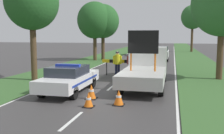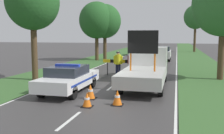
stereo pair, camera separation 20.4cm
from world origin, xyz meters
name	(u,v)px [view 1 (the left image)]	position (x,y,z in m)	size (l,w,h in m)	color
ground_plane	(108,90)	(0.00, 0.00, 0.00)	(160.00, 160.00, 0.00)	#3D3A3A
lane_markings	(144,60)	(0.00, 17.68, 0.00)	(7.15, 72.55, 0.01)	silver
grass_verge_left	(103,57)	(-5.68, 20.00, 0.01)	(4.11, 120.00, 0.03)	#38602D
grass_verge_right	(193,59)	(5.68, 20.00, 0.01)	(4.11, 120.00, 0.03)	#38602D
police_car	(69,78)	(-1.81, -0.97, 0.71)	(1.82, 4.65, 1.45)	white
work_truck	(146,67)	(1.81, 1.72, 1.05)	(2.21, 6.14, 3.13)	white
road_barrier	(124,62)	(-0.06, 5.02, 0.96)	(3.26, 0.08, 1.15)	black
police_officer	(117,62)	(-0.44, 4.45, 1.05)	(0.63, 0.40, 1.77)	#191E38
pedestrian_civilian	(131,62)	(0.51, 4.60, 1.03)	(0.63, 0.40, 1.76)	#191E38
traffic_cone_near_police	(91,92)	(-0.28, -2.08, 0.33)	(0.49, 0.49, 0.68)	black
traffic_cone_centre_front	(88,100)	(0.02, -3.41, 0.30)	(0.43, 0.43, 0.60)	black
traffic_cone_near_truck	(119,98)	(1.15, -2.85, 0.32)	(0.47, 0.47, 0.65)	black
queued_car_suv_grey	(154,59)	(1.66, 10.70, 0.75)	(1.73, 3.95, 1.41)	slate
queued_car_van_white	(161,53)	(1.97, 17.17, 0.83)	(1.70, 4.40, 1.62)	silver
queued_car_sedan_black	(136,49)	(-1.88, 24.28, 0.84)	(1.74, 4.05, 1.59)	black
queued_car_sedan_silver	(143,47)	(-1.57, 30.59, 0.82)	(1.85, 3.95, 1.62)	#B2B2B7
roadside_tree_near_left	(95,20)	(-5.35, 15.33, 4.53)	(3.93, 3.93, 6.61)	#4C3823
roadside_tree_near_right	(193,17)	(6.43, 33.84, 5.90)	(3.89, 3.89, 7.98)	#4C3823
roadside_tree_mid_left	(32,2)	(-5.32, 1.78, 4.90)	(3.34, 3.34, 6.70)	#4C3823
roadside_tree_mid_right	(223,4)	(6.28, 4.81, 4.82)	(3.90, 3.90, 6.89)	#4C3823
roadside_tree_far_left	(103,21)	(-4.57, 15.96, 4.43)	(3.68, 3.68, 6.39)	#4C3823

